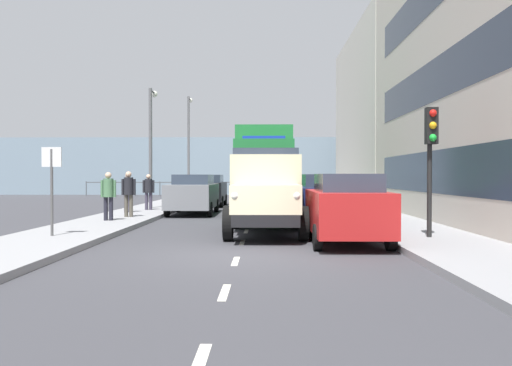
{
  "coord_description": "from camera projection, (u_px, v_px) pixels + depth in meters",
  "views": [
    {
      "loc": [
        -0.6,
        11.28,
        1.68
      ],
      "look_at": [
        -0.23,
        -8.63,
        1.4
      ],
      "focal_mm": 38.01,
      "sensor_mm": 36.0,
      "label": 1
    }
  ],
  "objects": [
    {
      "name": "car_black_oppositeside_1",
      "position": [
        209.0,
        190.0,
        29.68
      ],
      "size": [
        1.82,
        4.16,
        1.72
      ],
      "color": "black",
      "rests_on": "ground_plane"
    },
    {
      "name": "lamp_post_promenade",
      "position": [
        151.0,
        136.0,
        25.73
      ],
      "size": [
        0.32,
        1.14,
        5.67
      ],
      "color": "#59595B",
      "rests_on": "sidewalk_right"
    },
    {
      "name": "sea_horizon",
      "position": [
        259.0,
        166.0,
        47.2
      ],
      "size": [
        80.0,
        0.8,
        5.0
      ],
      "primitive_type": "cube",
      "color": "gray",
      "rests_on": "ground_plane"
    },
    {
      "name": "car_navy_kerbside_1",
      "position": [
        325.0,
        199.0,
        17.95
      ],
      "size": [
        1.89,
        4.01,
        1.72
      ],
      "color": "navy",
      "rests_on": "ground_plane"
    },
    {
      "name": "sidewalk_right",
      "position": [
        136.0,
        214.0,
        22.42
      ],
      "size": [
        2.58,
        43.81,
        0.15
      ],
      "primitive_type": "cube",
      "color": "gray",
      "rests_on": "ground_plane"
    },
    {
      "name": "pedestrian_couple_b",
      "position": [
        108.0,
        192.0,
        18.4
      ],
      "size": [
        0.53,
        0.34,
        1.64
      ],
      "color": "black",
      "rests_on": "sidewalk_right"
    },
    {
      "name": "car_red_kerbside_near",
      "position": [
        346.0,
        208.0,
        13.22
      ],
      "size": [
        1.81,
        3.91,
        1.72
      ],
      "color": "#B21E1E",
      "rests_on": "ground_plane"
    },
    {
      "name": "ground_plane",
      "position": [
        252.0,
        216.0,
        22.33
      ],
      "size": [
        80.0,
        80.0,
        0.0
      ],
      "primitive_type": "plane",
      "color": "#38383D"
    },
    {
      "name": "street_sign",
      "position": [
        52.0,
        175.0,
        13.72
      ],
      "size": [
        0.5,
        0.07,
        2.25
      ],
      "color": "#4C4C4C",
      "rests_on": "sidewalk_right"
    },
    {
      "name": "pedestrian_by_lamp",
      "position": [
        148.0,
        189.0,
        24.06
      ],
      "size": [
        0.53,
        0.34,
        1.58
      ],
      "color": "#383342",
      "rests_on": "sidewalk_right"
    },
    {
      "name": "sidewalk_left",
      "position": [
        368.0,
        214.0,
        22.24
      ],
      "size": [
        2.58,
        43.81,
        0.15
      ],
      "primitive_type": "cube",
      "color": "gray",
      "rests_on": "ground_plane"
    },
    {
      "name": "building_far_block",
      "position": [
        406.0,
        117.0,
        34.81
      ],
      "size": [
        7.05,
        15.34,
        10.85
      ],
      "color": "beige",
      "rests_on": "ground_plane"
    },
    {
      "name": "car_grey_oppositeside_0",
      "position": [
        193.0,
        194.0,
        23.41
      ],
      "size": [
        1.93,
        4.62,
        1.72
      ],
      "color": "slate",
      "rests_on": "ground_plane"
    },
    {
      "name": "road_centreline_markings",
      "position": [
        252.0,
        216.0,
        22.32
      ],
      "size": [
        0.12,
        40.12,
        0.01
      ],
      "color": "silver",
      "rests_on": "ground_plane"
    },
    {
      "name": "traffic_light_near",
      "position": [
        431.0,
        143.0,
        13.32
      ],
      "size": [
        0.28,
        0.41,
        3.2
      ],
      "color": "black",
      "rests_on": "sidewalk_left"
    },
    {
      "name": "truck_vintage_cream",
      "position": [
        266.0,
        193.0,
        15.15
      ],
      "size": [
        2.17,
        5.64,
        2.43
      ],
      "color": "black",
      "rests_on": "ground_plane"
    },
    {
      "name": "pedestrian_in_dark_coat",
      "position": [
        128.0,
        190.0,
        22.53
      ],
      "size": [
        0.53,
        0.34,
        1.61
      ],
      "color": "#383342",
      "rests_on": "sidewalk_right"
    },
    {
      "name": "lorry_cargo_green",
      "position": [
        264.0,
        167.0,
        25.06
      ],
      "size": [
        2.58,
        8.2,
        3.87
      ],
      "color": "#1E7033",
      "rests_on": "ground_plane"
    },
    {
      "name": "pedestrian_near_railing",
      "position": [
        129.0,
        190.0,
        20.0
      ],
      "size": [
        0.53,
        0.34,
        1.68
      ],
      "color": "#4C473D",
      "rests_on": "sidewalk_right"
    },
    {
      "name": "seawall_railing",
      "position": [
        259.0,
        185.0,
        43.62
      ],
      "size": [
        28.08,
        0.08,
        1.2
      ],
      "color": "#4C5156",
      "rests_on": "ground_plane"
    },
    {
      "name": "lamp_post_far",
      "position": [
        189.0,
        138.0,
        37.19
      ],
      "size": [
        0.32,
        1.14,
        6.95
      ],
      "color": "#59595B",
      "rests_on": "sidewalk_right"
    }
  ]
}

